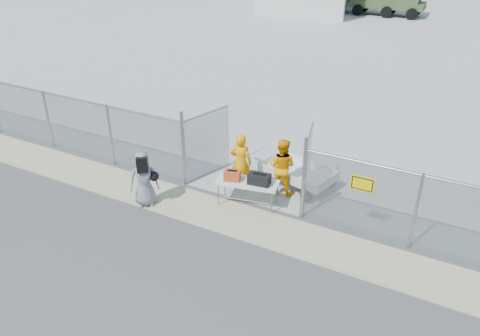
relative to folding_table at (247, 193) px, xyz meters
The scene contains 11 objects.
ground 1.95m from the folding_table, 99.36° to the right, with size 160.00×160.00×0.00m, color #404040.
tarmac_inside 40.12m from the folding_table, 90.44° to the left, with size 160.00×80.00×0.01m, color #ACACAC.
dirt_strip 1.01m from the folding_table, 109.33° to the right, with size 44.00×1.60×0.01m, color #BAAD8A.
chain_link_fence 0.79m from the folding_table, 159.83° to the left, with size 40.00×0.20×2.20m, color gray, non-canonical shape.
folding_table is the anchor object (origin of this frame).
orange_bag 0.71m from the folding_table, 165.65° to the right, with size 0.47×0.31×0.29m, color #CD4A20.
black_duffel 0.65m from the folding_table, ahead, with size 0.63×0.37×0.31m, color black.
security_worker_left 1.09m from the folding_table, 130.40° to the left, with size 0.69×0.45×1.90m, color #FE9E02.
security_worker_right 1.37m from the folding_table, 61.84° to the left, with size 0.88×0.69×1.82m, color #FE9E02.
visitor 3.08m from the folding_table, 151.71° to the right, with size 0.84×0.55×1.72m, color gray.
utility_trailer 1.99m from the folding_table, 63.61° to the left, with size 2.99×1.54×0.73m, color silver, non-canonical shape.
Camera 1 is at (5.79, -8.73, 7.55)m, focal length 35.00 mm.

